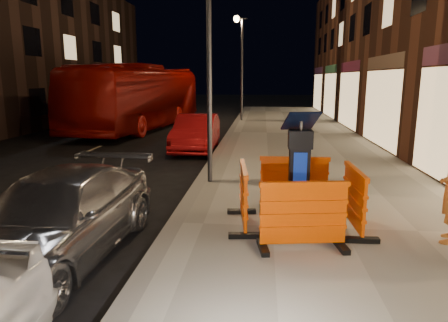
# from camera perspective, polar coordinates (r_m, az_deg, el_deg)

# --- Properties ---
(ground_plane) EXTENTS (120.00, 120.00, 0.00)m
(ground_plane) POSITION_cam_1_polar(r_m,az_deg,el_deg) (7.44, -7.00, -9.79)
(ground_plane) COLOR black
(ground_plane) RESTS_ON ground
(sidewalk) EXTENTS (6.00, 60.00, 0.15)m
(sidewalk) POSITION_cam_1_polar(r_m,az_deg,el_deg) (7.39, 16.71, -9.74)
(sidewalk) COLOR gray
(sidewalk) RESTS_ON ground
(kerb) EXTENTS (0.30, 60.00, 0.15)m
(kerb) POSITION_cam_1_polar(r_m,az_deg,el_deg) (7.41, -7.01, -9.25)
(kerb) COLOR slate
(kerb) RESTS_ON ground
(parking_kiosk) EXTENTS (0.64, 0.64, 1.91)m
(parking_kiosk) POSITION_cam_1_polar(r_m,az_deg,el_deg) (6.98, 10.66, -1.82)
(parking_kiosk) COLOR black
(parking_kiosk) RESTS_ON sidewalk
(barrier_front) EXTENTS (1.44, 0.77, 1.07)m
(barrier_front) POSITION_cam_1_polar(r_m,az_deg,el_deg) (6.19, 11.27, -7.69)
(barrier_front) COLOR #E74800
(barrier_front) RESTS_ON sidewalk
(barrier_back) EXTENTS (1.38, 0.58, 1.07)m
(barrier_back) POSITION_cam_1_polar(r_m,az_deg,el_deg) (8.00, 9.96, -3.17)
(barrier_back) COLOR #E74800
(barrier_back) RESTS_ON sidewalk
(barrier_kerbside) EXTENTS (0.70, 1.42, 1.07)m
(barrier_kerbside) POSITION_cam_1_polar(r_m,az_deg,el_deg) (7.07, 2.80, -5.01)
(barrier_kerbside) COLOR #E74800
(barrier_kerbside) RESTS_ON sidewalk
(barrier_bldgside) EXTENTS (0.61, 1.39, 1.07)m
(barrier_bldgside) POSITION_cam_1_polar(r_m,az_deg,el_deg) (7.24, 18.07, -5.18)
(barrier_bldgside) COLOR #E74800
(barrier_bldgside) RESTS_ON sidewalk
(car_silver) EXTENTS (2.11, 4.59, 1.30)m
(car_silver) POSITION_cam_1_polar(r_m,az_deg,el_deg) (6.84, -22.33, -12.61)
(car_silver) COLOR #A5A5AA
(car_silver) RESTS_ON ground
(car_red) EXTENTS (1.54, 4.17, 1.36)m
(car_red) POSITION_cam_1_polar(r_m,az_deg,el_deg) (15.35, -3.94, 1.54)
(car_red) COLOR #AB1115
(car_red) RESTS_ON ground
(bus_doubledecker) EXTENTS (4.09, 12.43, 3.40)m
(bus_doubledecker) POSITION_cam_1_polar(r_m,az_deg,el_deg) (22.38, -11.62, 4.56)
(bus_doubledecker) COLOR #890804
(bus_doubledecker) RESTS_ON ground
(street_lamp_mid) EXTENTS (0.12, 0.12, 6.00)m
(street_lamp_mid) POSITION_cam_1_polar(r_m,az_deg,el_deg) (9.84, -2.13, 14.27)
(street_lamp_mid) COLOR #3F3F44
(street_lamp_mid) RESTS_ON sidewalk
(street_lamp_far) EXTENTS (0.12, 0.12, 6.00)m
(street_lamp_far) POSITION_cam_1_polar(r_m,az_deg,el_deg) (24.78, 2.58, 12.77)
(street_lamp_far) COLOR #3F3F44
(street_lamp_far) RESTS_ON sidewalk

